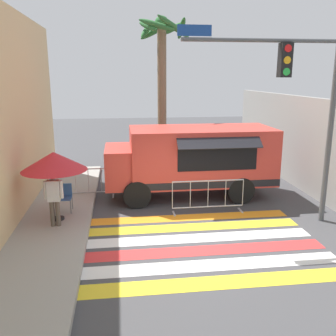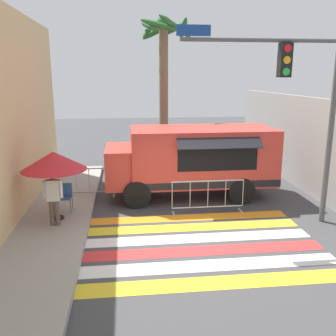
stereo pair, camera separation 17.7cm
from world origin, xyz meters
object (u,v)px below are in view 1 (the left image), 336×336
(folding_chair, at_px, (64,195))
(palm_tree, at_px, (162,68))
(barricade_side, at_px, (89,183))
(food_truck, at_px, (189,157))
(patio_umbrella, at_px, (54,161))
(traffic_signal_pole, at_px, (303,92))
(vendor_person, at_px, (54,196))
(barricade_front, at_px, (208,196))

(folding_chair, height_order, palm_tree, palm_tree)
(barricade_side, bearing_deg, food_truck, -4.61)
(barricade_side, height_order, palm_tree, palm_tree)
(patio_umbrella, bearing_deg, folding_chair, 81.69)
(patio_umbrella, distance_m, barricade_side, 2.95)
(traffic_signal_pole, bearing_deg, food_truck, 132.48)
(vendor_person, bearing_deg, barricade_front, 26.95)
(barricade_side, bearing_deg, palm_tree, 49.07)
(patio_umbrella, distance_m, barricade_front, 4.85)
(patio_umbrella, height_order, vendor_person, patio_umbrella)
(patio_umbrella, distance_m, folding_chair, 1.45)
(food_truck, distance_m, traffic_signal_pole, 4.62)
(traffic_signal_pole, xyz_separation_m, palm_tree, (-3.15, 6.77, 0.76))
(vendor_person, height_order, barricade_front, vendor_person)
(food_truck, height_order, barricade_side, food_truck)
(food_truck, xyz_separation_m, palm_tree, (-0.49, 3.87, 3.18))
(traffic_signal_pole, xyz_separation_m, folding_chair, (-6.86, 1.43, -3.18))
(folding_chair, distance_m, palm_tree, 7.61)
(food_truck, distance_m, vendor_person, 5.09)
(folding_chair, bearing_deg, traffic_signal_pole, -24.09)
(barricade_front, height_order, palm_tree, palm_tree)
(barricade_side, xyz_separation_m, palm_tree, (3.10, 3.58, 4.09))
(food_truck, relative_size, palm_tree, 0.88)
(food_truck, bearing_deg, barricade_side, 175.39)
(food_truck, xyz_separation_m, traffic_signal_pole, (2.66, -2.90, 2.41))
(patio_umbrella, bearing_deg, barricade_side, 74.13)
(patio_umbrella, relative_size, folding_chair, 2.40)
(food_truck, height_order, traffic_signal_pole, traffic_signal_pole)
(folding_chair, distance_m, vendor_person, 1.29)
(food_truck, relative_size, barricade_side, 3.19)
(palm_tree, bearing_deg, traffic_signal_pole, -65.04)
(traffic_signal_pole, bearing_deg, patio_umbrella, 174.35)
(barricade_front, xyz_separation_m, palm_tree, (-0.81, 5.65, 4.08))
(barricade_side, bearing_deg, barricade_front, -27.89)
(vendor_person, bearing_deg, food_truck, 47.83)
(barricade_side, relative_size, palm_tree, 0.27)
(patio_umbrella, bearing_deg, food_truck, 27.18)
(patio_umbrella, bearing_deg, palm_tree, 57.90)
(folding_chair, relative_size, barricade_side, 0.46)
(folding_chair, bearing_deg, barricade_front, -16.22)
(food_truck, bearing_deg, patio_umbrella, -152.82)
(barricade_front, relative_size, barricade_side, 1.25)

